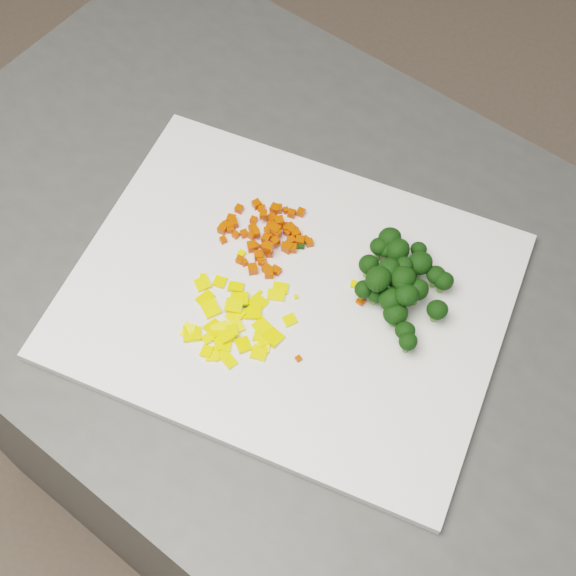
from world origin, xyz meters
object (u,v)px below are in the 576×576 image
(counter_block, at_px, (278,403))
(broccoli_pile, at_px, (395,287))
(pepper_pile, at_px, (238,316))
(carrot_pile, at_px, (266,230))
(cutting_board, at_px, (288,295))

(counter_block, xyz_separation_m, broccoli_pile, (0.14, -0.02, 0.49))
(counter_block, distance_m, pepper_pile, 0.48)
(carrot_pile, height_order, pepper_pile, carrot_pile)
(counter_block, height_order, pepper_pile, pepper_pile)
(carrot_pile, distance_m, pepper_pile, 0.11)
(carrot_pile, height_order, broccoli_pile, broccoli_pile)
(counter_block, distance_m, carrot_pile, 0.48)
(broccoli_pile, bearing_deg, counter_block, 171.29)
(cutting_board, height_order, broccoli_pile, broccoli_pile)
(cutting_board, distance_m, carrot_pile, 0.08)
(counter_block, bearing_deg, carrot_pile, 143.86)
(carrot_pile, relative_size, broccoli_pile, 0.83)
(carrot_pile, xyz_separation_m, broccoli_pile, (0.15, -0.03, 0.01))
(cutting_board, distance_m, pepper_pile, 0.06)
(cutting_board, bearing_deg, broccoli_pile, 14.42)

